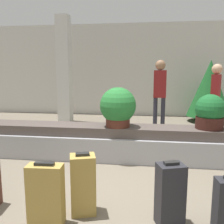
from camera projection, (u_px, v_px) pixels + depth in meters
ground_plane at (97, 194)px, 3.21m from camera, size 18.00×18.00×0.00m
back_wall at (130, 70)px, 8.79m from camera, size 18.00×0.06×3.20m
carousel at (112, 143)px, 4.55m from camera, size 7.62×0.70×0.60m
pillar at (64, 70)px, 7.58m from camera, size 0.38×0.38×3.20m
suitcase_2 at (46, 195)px, 2.54m from camera, size 0.37×0.19×0.67m
suitcase_4 at (83, 184)px, 2.74m from camera, size 0.32×0.29×0.70m
suitcase_8 at (170, 195)px, 2.53m from camera, size 0.32×0.28×0.68m
potted_plant_0 at (210, 113)px, 4.22m from camera, size 0.50×0.50×0.59m
potted_plant_1 at (118, 107)px, 4.37m from camera, size 0.64×0.64×0.70m
traveler_0 at (160, 88)px, 6.47m from camera, size 0.33×0.26×1.85m
traveler_1 at (215, 93)px, 5.94m from camera, size 0.31×0.36×1.74m
decorated_tree at (210, 88)px, 7.67m from camera, size 1.31×1.31×1.91m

